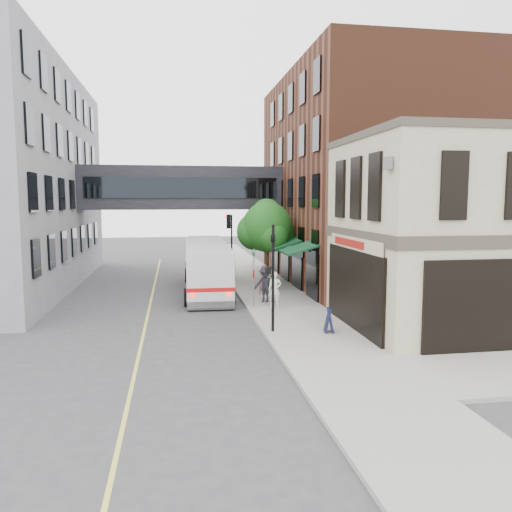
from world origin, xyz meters
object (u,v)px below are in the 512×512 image
object	(u,v)px
bus	(207,265)
newspaper_box	(271,283)
pedestrian_a	(275,290)
pedestrian_c	(265,284)
sandwich_board	(329,320)
pedestrian_b	(265,279)

from	to	relation	value
bus	newspaper_box	size ratio (longest dim) A/B	12.57
pedestrian_a	newspaper_box	world-z (taller)	pedestrian_a
pedestrian_c	pedestrian_a	bearing A→B (deg)	-51.83
pedestrian_a	bus	bearing A→B (deg)	129.55
pedestrian_c	sandwich_board	distance (m)	6.74
newspaper_box	sandwich_board	distance (m)	9.88
bus	pedestrian_b	bearing A→B (deg)	-30.67
bus	pedestrian_c	bearing A→B (deg)	-56.65
pedestrian_c	sandwich_board	bearing A→B (deg)	-48.97
pedestrian_c	bus	bearing A→B (deg)	151.37
pedestrian_b	newspaper_box	bearing A→B (deg)	31.50
bus	pedestrian_c	size ratio (longest dim) A/B	5.86
pedestrian_a	sandwich_board	bearing A→B (deg)	-65.06
pedestrian_b	newspaper_box	size ratio (longest dim) A/B	1.91
pedestrian_c	sandwich_board	size ratio (longest dim) A/B	1.90
pedestrian_a	pedestrian_c	size ratio (longest dim) A/B	0.96
pedestrian_b	pedestrian_c	size ratio (longest dim) A/B	0.89
bus	pedestrian_a	xyz separation A→B (m)	(3.11, -5.75, -0.62)
pedestrian_a	pedestrian_b	size ratio (longest dim) A/B	1.08
newspaper_box	pedestrian_b	bearing A→B (deg)	-128.84
pedestrian_b	bus	bearing A→B (deg)	119.77
sandwich_board	pedestrian_a	bearing A→B (deg)	115.61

